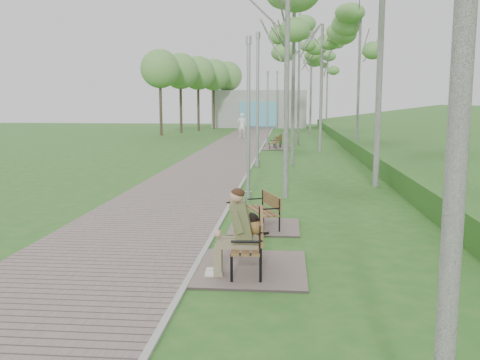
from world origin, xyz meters
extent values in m
plane|color=#275E1E|center=(0.00, 0.00, 0.00)|extent=(120.00, 120.00, 0.00)
cube|color=#70615B|center=(-1.75, 21.50, 0.02)|extent=(3.50, 67.00, 0.04)
cube|color=#999993|center=(0.00, 21.50, 0.03)|extent=(0.10, 67.00, 0.05)
cube|color=#9E9E99|center=(-1.50, 51.00, 2.00)|extent=(10.00, 5.00, 4.00)
cube|color=#5BADCC|center=(-1.50, 48.40, 1.50)|extent=(4.00, 0.20, 2.60)
cube|color=#70615B|center=(0.93, 0.70, 0.02)|extent=(1.95, 2.16, 0.04)
cube|color=brown|center=(0.88, 0.70, 0.49)|extent=(0.58, 1.65, 0.04)
cube|color=brown|center=(1.14, 0.72, 0.78)|extent=(0.14, 1.62, 0.36)
cube|color=#70615B|center=(1.06, 3.77, 0.02)|extent=(1.57, 1.75, 0.04)
cube|color=brown|center=(1.01, 3.77, 0.39)|extent=(0.82, 1.36, 0.03)
cube|color=brown|center=(1.21, 3.85, 0.63)|extent=(0.48, 1.24, 0.29)
cube|color=#70615B|center=(0.87, 23.85, 0.02)|extent=(1.60, 1.78, 0.04)
cube|color=brown|center=(0.82, 23.85, 0.40)|extent=(0.66, 1.39, 0.04)
cube|color=brown|center=(1.03, 23.81, 0.64)|extent=(0.30, 1.32, 0.29)
cube|color=#70615B|center=(0.97, 25.94, 0.02)|extent=(1.60, 1.78, 0.04)
cube|color=brown|center=(0.92, 25.94, 0.40)|extent=(0.51, 1.37, 0.04)
cube|color=brown|center=(1.13, 25.93, 0.64)|extent=(0.15, 1.34, 0.29)
cylinder|color=#A4A6AC|center=(0.45, 7.08, 0.13)|extent=(0.18, 0.18, 0.27)
cylinder|color=#A4A6AC|center=(0.45, 7.08, 2.25)|extent=(0.11, 0.11, 4.49)
cylinder|color=#A4A6AC|center=(0.45, 7.08, 4.54)|extent=(0.16, 0.16, 0.22)
cylinder|color=#A4A6AC|center=(0.25, 15.09, 0.17)|extent=(0.22, 0.22, 0.33)
cylinder|color=#A4A6AC|center=(0.25, 15.09, 2.78)|extent=(0.13, 0.13, 5.56)
cylinder|color=#A4A6AC|center=(0.25, 15.09, 5.62)|extent=(0.20, 0.20, 0.28)
cylinder|color=#A4A6AC|center=(0.26, 26.13, 0.14)|extent=(0.18, 0.18, 0.27)
cylinder|color=#A4A6AC|center=(0.26, 26.13, 2.28)|extent=(0.11, 0.11, 4.56)
cylinder|color=#A4A6AC|center=(0.26, 26.13, 4.61)|extent=(0.16, 0.16, 0.23)
cylinder|color=#A4A6AC|center=(0.45, 46.89, 0.17)|extent=(0.23, 0.23, 0.34)
cylinder|color=#A4A6AC|center=(0.45, 46.89, 2.83)|extent=(0.14, 0.14, 5.67)
cylinder|color=#A4A6AC|center=(0.45, 46.89, 5.73)|extent=(0.20, 0.20, 0.28)
imported|color=white|center=(-2.01, 33.70, 0.97)|extent=(0.75, 0.53, 1.94)
cylinder|color=silver|center=(1.51, 7.62, 3.47)|extent=(0.18, 0.18, 6.95)
ellipsoid|color=#6BA650|center=(1.51, 7.62, 5.70)|extent=(2.53, 2.53, 3.06)
cylinder|color=silver|center=(4.52, 9.97, 5.63)|extent=(0.19, 0.19, 11.27)
cylinder|color=silver|center=(1.77, 15.77, 4.10)|extent=(0.17, 0.17, 8.20)
ellipsoid|color=#6BA650|center=(1.77, 15.77, 6.73)|extent=(2.46, 2.46, 3.61)
cylinder|color=silver|center=(3.42, 22.71, 3.55)|extent=(0.16, 0.16, 7.09)
ellipsoid|color=#6BA650|center=(3.42, 22.71, 5.81)|extent=(2.34, 2.34, 3.12)
cylinder|color=silver|center=(5.21, 20.54, 3.81)|extent=(0.16, 0.16, 7.63)
ellipsoid|color=#6BA650|center=(5.21, 20.54, 6.26)|extent=(2.32, 2.32, 3.36)
cylinder|color=silver|center=(2.23, 27.07, 4.19)|extent=(0.18, 0.18, 8.37)
ellipsoid|color=#6BA650|center=(2.23, 27.07, 6.86)|extent=(2.61, 2.61, 3.68)
cylinder|color=silver|center=(3.38, 35.89, 4.33)|extent=(0.19, 0.19, 8.66)
ellipsoid|color=#6BA650|center=(3.38, 35.89, 7.10)|extent=(2.68, 2.68, 3.81)
cylinder|color=silver|center=(5.75, 50.93, 4.61)|extent=(0.17, 0.17, 9.21)
ellipsoid|color=#6BA650|center=(5.75, 50.93, 7.56)|extent=(2.42, 2.42, 4.05)
camera|label=1|loc=(1.56, -8.11, 2.86)|focal=40.00mm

